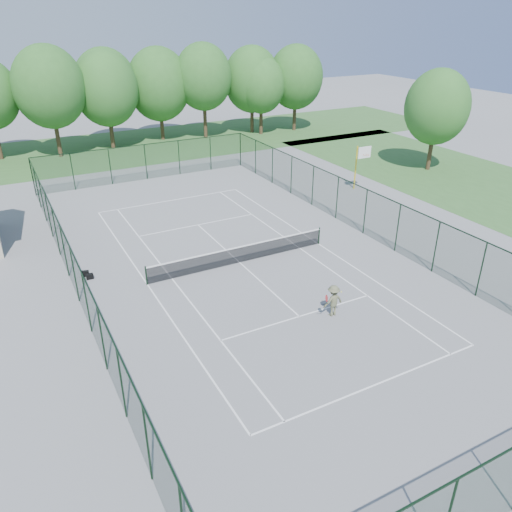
{
  "coord_description": "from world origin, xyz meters",
  "views": [
    {
      "loc": [
        -11.23,
        -23.1,
        13.13
      ],
      "look_at": [
        0.0,
        -2.0,
        1.3
      ],
      "focal_mm": 35.0,
      "sensor_mm": 36.0,
      "label": 1
    }
  ],
  "objects_px": {
    "tennis_net": "(240,254)",
    "tennis_player": "(333,301)",
    "sports_bag_a": "(85,274)",
    "basketball_goal": "(361,159)"
  },
  "relations": [
    {
      "from": "tennis_player",
      "to": "basketball_goal",
      "type": "bearing_deg",
      "value": 47.95
    },
    {
      "from": "basketball_goal",
      "to": "tennis_net",
      "type": "bearing_deg",
      "value": -153.48
    },
    {
      "from": "basketball_goal",
      "to": "sports_bag_a",
      "type": "xyz_separation_m",
      "value": [
        -22.37,
        -4.55,
        -2.41
      ]
    },
    {
      "from": "tennis_net",
      "to": "sports_bag_a",
      "type": "distance_m",
      "value": 8.59
    },
    {
      "from": "tennis_net",
      "to": "sports_bag_a",
      "type": "bearing_deg",
      "value": 162.91
    },
    {
      "from": "tennis_net",
      "to": "tennis_player",
      "type": "bearing_deg",
      "value": -78.21
    },
    {
      "from": "sports_bag_a",
      "to": "basketball_goal",
      "type": "bearing_deg",
      "value": 25.84
    },
    {
      "from": "tennis_net",
      "to": "tennis_player",
      "type": "height_order",
      "value": "tennis_player"
    },
    {
      "from": "tennis_net",
      "to": "basketball_goal",
      "type": "distance_m",
      "value": 15.96
    },
    {
      "from": "sports_bag_a",
      "to": "tennis_net",
      "type": "bearing_deg",
      "value": -2.73
    }
  ]
}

